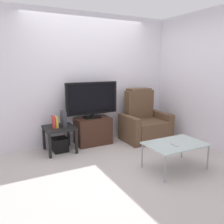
# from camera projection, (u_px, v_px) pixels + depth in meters

# --- Properties ---
(ground_plane) EXTENTS (6.40, 6.40, 0.00)m
(ground_plane) POSITION_uv_depth(u_px,v_px,m) (114.00, 158.00, 4.00)
(ground_plane) COLOR #BCB2AD
(wall_back) EXTENTS (6.40, 0.06, 2.60)m
(wall_back) POSITION_uv_depth(u_px,v_px,m) (88.00, 79.00, 4.71)
(wall_back) COLOR silver
(wall_back) RESTS_ON ground
(wall_side) EXTENTS (0.06, 4.48, 2.60)m
(wall_side) POSITION_uv_depth(u_px,v_px,m) (197.00, 79.00, 4.60)
(wall_side) COLOR silver
(wall_side) RESTS_ON ground
(tv_stand) EXTENTS (0.69, 0.43, 0.54)m
(tv_stand) POSITION_uv_depth(u_px,v_px,m) (93.00, 131.00, 4.67)
(tv_stand) COLOR #3D2319
(tv_stand) RESTS_ON ground
(television) EXTENTS (1.08, 0.20, 0.72)m
(television) POSITION_uv_depth(u_px,v_px,m) (92.00, 99.00, 4.55)
(television) COLOR black
(television) RESTS_ON tv_stand
(recliner_armchair) EXTENTS (0.98, 0.78, 1.08)m
(recliner_armchair) POSITION_uv_depth(u_px,v_px,m) (144.00, 122.00, 4.95)
(recliner_armchair) COLOR brown
(recliner_armchair) RESTS_ON ground
(side_table) EXTENTS (0.54, 0.54, 0.47)m
(side_table) POSITION_uv_depth(u_px,v_px,m) (59.00, 131.00, 4.22)
(side_table) COLOR black
(side_table) RESTS_ON ground
(subwoofer_box) EXTENTS (0.26, 0.26, 0.26)m
(subwoofer_box) POSITION_uv_depth(u_px,v_px,m) (60.00, 145.00, 4.27)
(subwoofer_box) COLOR black
(subwoofer_box) RESTS_ON ground
(book_leftmost) EXTENTS (0.04, 0.13, 0.22)m
(book_leftmost) POSITION_uv_depth(u_px,v_px,m) (54.00, 122.00, 4.12)
(book_leftmost) COLOR red
(book_leftmost) RESTS_ON side_table
(book_middle) EXTENTS (0.04, 0.13, 0.20)m
(book_middle) POSITION_uv_depth(u_px,v_px,m) (56.00, 122.00, 4.14)
(book_middle) COLOR gold
(book_middle) RESTS_ON side_table
(game_console) EXTENTS (0.07, 0.20, 0.28)m
(game_console) POSITION_uv_depth(u_px,v_px,m) (64.00, 119.00, 4.22)
(game_console) COLOR #333338
(game_console) RESTS_ON side_table
(coffee_table) EXTENTS (0.90, 0.60, 0.41)m
(coffee_table) POSITION_uv_depth(u_px,v_px,m) (175.00, 145.00, 3.51)
(coffee_table) COLOR #B2C6C1
(coffee_table) RESTS_ON ground
(cell_phone) EXTENTS (0.09, 0.16, 0.01)m
(cell_phone) POSITION_uv_depth(u_px,v_px,m) (174.00, 144.00, 3.43)
(cell_phone) COLOR #B7B7BC
(cell_phone) RESTS_ON coffee_table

